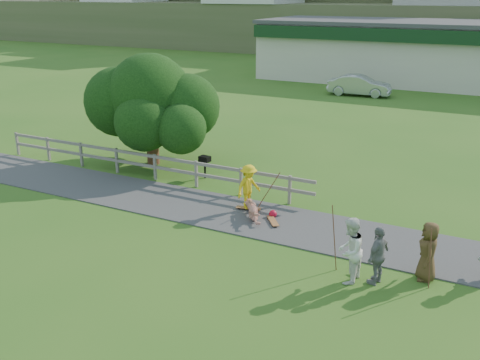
# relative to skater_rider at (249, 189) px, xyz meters

# --- Properties ---
(ground) EXTENTS (260.00, 260.00, 0.00)m
(ground) POSITION_rel_skater_rider_xyz_m (-0.93, -2.05, -0.81)
(ground) COLOR #30631C
(ground) RESTS_ON ground
(path) EXTENTS (34.00, 3.00, 0.04)m
(path) POSITION_rel_skater_rider_xyz_m (-0.93, -0.55, -0.79)
(path) COLOR #3D3D40
(path) RESTS_ON ground
(fence) EXTENTS (15.05, 0.10, 1.10)m
(fence) POSITION_rel_skater_rider_xyz_m (-5.55, 1.25, -0.08)
(fence) COLOR slate
(fence) RESTS_ON ground
(strip_mall) EXTENTS (32.50, 10.75, 5.10)m
(strip_mall) POSITION_rel_skater_rider_xyz_m (3.07, 32.89, 1.77)
(strip_mall) COLOR beige
(strip_mall) RESTS_ON ground
(skater_rider) EXTENTS (0.92, 1.18, 1.61)m
(skater_rider) POSITION_rel_skater_rider_xyz_m (0.00, 0.00, 0.00)
(skater_rider) COLOR yellow
(skater_rider) RESTS_ON ground
(skater_fallen) EXTENTS (1.60, 1.30, 0.61)m
(skater_fallen) POSITION_rel_skater_rider_xyz_m (0.44, -0.55, -0.50)
(skater_fallen) COLOR tan
(skater_fallen) RESTS_ON ground
(spectator_a) EXTENTS (0.74, 0.93, 1.84)m
(spectator_a) POSITION_rel_skater_rider_xyz_m (4.57, -3.24, 0.11)
(spectator_a) COLOR silver
(spectator_a) RESTS_ON ground
(spectator_b) EXTENTS (0.65, 1.04, 1.65)m
(spectator_b) POSITION_rel_skater_rider_xyz_m (5.27, -2.98, 0.02)
(spectator_b) COLOR gray
(spectator_b) RESTS_ON ground
(spectator_c) EXTENTS (0.73, 0.93, 1.67)m
(spectator_c) POSITION_rel_skater_rider_xyz_m (6.42, -2.18, 0.03)
(spectator_c) COLOR #4D381E
(spectator_c) RESTS_ON ground
(car_silver) EXTENTS (4.77, 2.00, 1.53)m
(car_silver) POSITION_rel_skater_rider_xyz_m (-2.45, 24.00, -0.04)
(car_silver) COLOR #ADB1B5
(car_silver) RESTS_ON ground
(tree) EXTENTS (5.93, 5.93, 4.29)m
(tree) POSITION_rel_skater_rider_xyz_m (-6.31, 3.03, 1.34)
(tree) COLOR black
(tree) RESTS_ON ground
(bbq) EXTENTS (0.47, 0.38, 0.95)m
(bbq) POSITION_rel_skater_rider_xyz_m (-3.19, 2.37, -0.33)
(bbq) COLOR black
(bbq) RESTS_ON ground
(longboard_rider) EXTENTS (0.93, 0.40, 0.10)m
(longboard_rider) POSITION_rel_skater_rider_xyz_m (-0.00, 0.00, -0.76)
(longboard_rider) COLOR brown
(longboard_rider) RESTS_ON ground
(longboard_fallen) EXTENTS (0.73, 0.85, 0.10)m
(longboard_fallen) POSITION_rel_skater_rider_xyz_m (1.24, -0.65, -0.76)
(longboard_fallen) COLOR brown
(longboard_fallen) RESTS_ON ground
(helmet) EXTENTS (0.28, 0.28, 0.28)m
(helmet) POSITION_rel_skater_rider_xyz_m (1.04, -0.20, -0.67)
(helmet) COLOR #AF0C26
(helmet) RESTS_ON ground
(pole_rider) EXTENTS (0.03, 0.03, 1.70)m
(pole_rider) POSITION_rel_skater_rider_xyz_m (0.60, 0.40, 0.04)
(pole_rider) COLOR brown
(pole_rider) RESTS_ON ground
(pole_spec_left) EXTENTS (0.03, 0.03, 1.95)m
(pole_spec_left) POSITION_rel_skater_rider_xyz_m (4.00, -2.79, 0.17)
(pole_spec_left) COLOR brown
(pole_spec_left) RESTS_ON ground
(pole_spec_right) EXTENTS (0.03, 0.03, 1.72)m
(pole_spec_right) POSITION_rel_skater_rider_xyz_m (6.54, -2.62, 0.05)
(pole_spec_right) COLOR brown
(pole_spec_right) RESTS_ON ground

